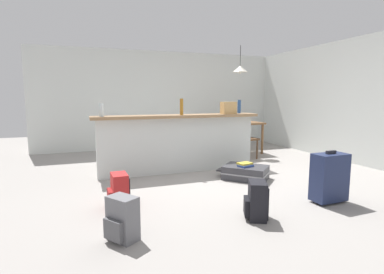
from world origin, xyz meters
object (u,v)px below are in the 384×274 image
object	(u,v)px
dining_chair_near_partition	(244,135)
suitcase_flat_charcoal	(245,172)
backpack_red	(119,191)
backpack_grey	(122,219)
bottle_amber	(182,107)
backpack_black	(256,201)
suitcase_upright_navy	(329,177)
dining_chair_far_side	(229,129)
grocery_bag	(228,108)
book_stack	(245,165)
bottle_clear	(101,110)
bottle_blue	(239,107)
dining_table	(237,126)
pendant_lamp	(240,69)

from	to	relation	value
dining_chair_near_partition	suitcase_flat_charcoal	distance (m)	1.80
backpack_red	backpack_grey	world-z (taller)	same
bottle_amber	backpack_grey	size ratio (longest dim) A/B	0.67
bottle_amber	backpack_red	bearing A→B (deg)	-132.83
backpack_black	suitcase_upright_navy	bearing A→B (deg)	6.78
dining_chair_far_side	backpack_red	xyz separation A→B (m)	(-3.13, -3.24, -0.31)
grocery_bag	backpack_grey	xyz separation A→B (m)	(-2.22, -2.24, -0.93)
grocery_bag	suitcase_flat_charcoal	xyz separation A→B (m)	(-0.07, -0.78, -1.02)
suitcase_flat_charcoal	book_stack	xyz separation A→B (m)	(-0.03, -0.03, 0.14)
bottle_clear	grocery_bag	size ratio (longest dim) A/B	0.81
bottle_blue	dining_chair_far_side	size ratio (longest dim) A/B	0.27
dining_table	backpack_red	distance (m)	4.10
pendant_lamp	suitcase_upright_navy	xyz separation A→B (m)	(-0.56, -3.38, -1.64)
suitcase_flat_charcoal	book_stack	world-z (taller)	book_stack
bottle_clear	bottle_blue	bearing A→B (deg)	2.60
grocery_bag	suitcase_upright_navy	bearing A→B (deg)	-80.03
bottle_clear	book_stack	world-z (taller)	bottle_clear
suitcase_flat_charcoal	backpack_red	bearing A→B (deg)	-164.12
grocery_bag	suitcase_upright_navy	world-z (taller)	grocery_bag
grocery_bag	dining_chair_near_partition	world-z (taller)	grocery_bag
backpack_grey	backpack_black	size ratio (longest dim) A/B	1.00
dining_chair_far_side	suitcase_flat_charcoal	size ratio (longest dim) A/B	1.11
dining_chair_far_side	backpack_black	size ratio (longest dim) A/B	2.21
grocery_bag	backpack_red	bearing A→B (deg)	-147.48
suitcase_flat_charcoal	bottle_clear	bearing A→B (deg)	159.96
grocery_bag	bottle_blue	bearing A→B (deg)	23.58
bottle_blue	dining_table	distance (m)	1.43
dining_chair_near_partition	book_stack	xyz separation A→B (m)	(-0.88, -1.57, -0.27)
backpack_red	bottle_amber	bearing A→B (deg)	47.17
bottle_clear	grocery_bag	bearing A→B (deg)	-0.32
dining_table	suitcase_upright_navy	xyz separation A→B (m)	(-0.53, -3.42, -0.32)
dining_chair_near_partition	book_stack	size ratio (longest dim) A/B	3.68
bottle_amber	suitcase_flat_charcoal	xyz separation A→B (m)	(0.85, -0.74, -1.06)
suitcase_upright_navy	backpack_red	bearing A→B (deg)	163.93
bottle_amber	backpack_grey	distance (m)	2.73
suitcase_upright_navy	book_stack	size ratio (longest dim) A/B	2.65
pendant_lamp	backpack_red	xyz separation A→B (m)	(-3.09, -2.65, -1.77)
suitcase_flat_charcoal	book_stack	size ratio (longest dim) A/B	3.32
bottle_amber	suitcase_flat_charcoal	size ratio (longest dim) A/B	0.34
dining_chair_near_partition	pendant_lamp	size ratio (longest dim) A/B	1.45
bottle_blue	backpack_red	world-z (taller)	bottle_blue
dining_chair_near_partition	dining_chair_far_side	xyz separation A→B (m)	(0.19, 1.12, 0.00)
dining_table	suitcase_flat_charcoal	size ratio (longest dim) A/B	1.31
backpack_red	backpack_black	size ratio (longest dim) A/B	1.00
pendant_lamp	backpack_grey	xyz separation A→B (m)	(-3.16, -3.52, -1.77)
book_stack	backpack_black	bearing A→B (deg)	-115.50
bottle_amber	backpack_grey	world-z (taller)	bottle_amber
bottle_clear	backpack_grey	xyz separation A→B (m)	(0.02, -2.25, -0.93)
backpack_black	book_stack	world-z (taller)	backpack_black
suitcase_upright_navy	book_stack	distance (m)	1.37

